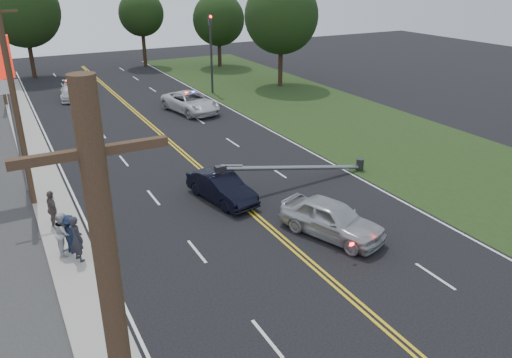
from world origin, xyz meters
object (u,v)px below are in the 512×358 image
waiting_sedan (332,219)px  bystander_d (52,209)px  utility_pole_mid (15,105)px  emergency_a (190,102)px  bystander_a (77,239)px  traffic_signal (211,47)px  emergency_b (72,91)px  fallen_streetlight (304,167)px  crashed_sedan (222,187)px  bystander_b (64,233)px  bystander_c (70,234)px

waiting_sedan → bystander_d: bystander_d is taller
utility_pole_mid → waiting_sedan: size_ratio=2.08×
emergency_a → bystander_a: bystander_a is taller
traffic_signal → emergency_b: (-12.04, 3.87, -3.52)m
fallen_streetlight → crashed_sedan: (-4.89, 0.06, -0.20)m
traffic_signal → emergency_b: size_ratio=1.50×
crashed_sedan → bystander_b: size_ratio=2.41×
utility_pole_mid → bystander_d: size_ratio=5.63×
bystander_c → waiting_sedan: bearing=-132.9°
bystander_c → bystander_d: bearing=-15.8°
fallen_streetlight → bystander_c: size_ratio=5.60×
fallen_streetlight → crashed_sedan: size_ratio=2.14×
bystander_d → traffic_signal: bearing=-49.4°
waiting_sedan → bystander_d: size_ratio=2.71×
utility_pole_mid → emergency_b: (5.46, 21.87, -4.40)m
crashed_sedan → emergency_a: 17.25m
bystander_d → bystander_a: bearing=177.3°
waiting_sedan → emergency_a: 22.23m
utility_pole_mid → bystander_d: bearing=-79.8°
fallen_streetlight → emergency_a: bearing=90.5°
emergency_a → emergency_b: 12.07m
emergency_b → bystander_a: (-4.40, -28.42, 0.41)m
fallen_streetlight → utility_pole_mid: bearing=163.4°
traffic_signal → bystander_a: traffic_signal is taller
traffic_signal → bystander_c: bearing=-124.9°
crashed_sedan → emergency_b: bearing=85.4°
utility_pole_mid → emergency_a: 18.80m
bystander_b → bystander_c: (0.23, -0.08, -0.07)m
waiting_sedan → bystander_c: (-10.34, 3.70, 0.14)m
emergency_a → bystander_c: (-12.33, -18.44, 0.15)m
emergency_a → emergency_b: emergency_a is taller
traffic_signal → bystander_c: 29.19m
traffic_signal → bystander_a: bearing=-123.8°
traffic_signal → bystander_d: size_ratio=3.97×
fallen_streetlight → emergency_a: 16.64m
bystander_b → bystander_d: bystander_b is taller
emergency_b → bystander_d: size_ratio=2.64×
crashed_sedan → bystander_d: (-7.92, 0.75, 0.29)m
bystander_c → emergency_a: bearing=-57.0°
fallen_streetlight → utility_pole_mid: (-13.39, 4.00, 4.17)m
waiting_sedan → emergency_a: size_ratio=0.83×
crashed_sedan → waiting_sedan: 6.21m
waiting_sedan → crashed_sedan: bearing=95.9°
crashed_sedan → emergency_a: (4.75, 16.58, 0.09)m
bystander_d → emergency_a: bearing=-49.5°
emergency_b → bystander_c: (-4.54, -27.67, 0.27)m
utility_pole_mid → bystander_c: (0.91, -5.80, -4.13)m
bystander_c → bystander_d: 2.63m
traffic_signal → crashed_sedan: 23.97m
utility_pole_mid → bystander_c: size_ratio=5.98×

